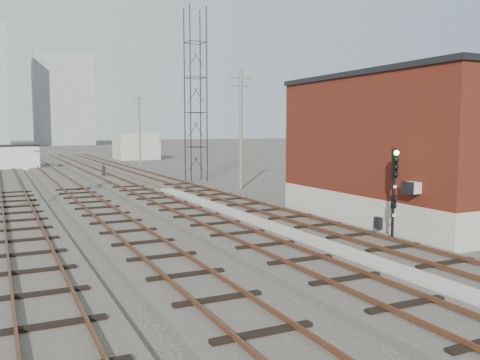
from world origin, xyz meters
TOP-DOWN VIEW (x-y plane):
  - ground at (0.00, 60.00)m, footprint 320.00×320.00m
  - track_right at (2.50, 39.00)m, footprint 3.20×90.00m
  - track_mid_right at (-1.50, 39.00)m, footprint 3.20×90.00m
  - track_mid_left at (-5.50, 39.00)m, footprint 3.20×90.00m
  - track_left at (-9.50, 39.00)m, footprint 3.20×90.00m
  - platform_curb at (0.50, 14.00)m, footprint 0.90×28.00m
  - brick_building at (7.50, 12.00)m, footprint 6.54×12.20m
  - lattice_tower at (5.50, 35.00)m, footprint 1.60×1.60m
  - utility_pole_right_a at (6.50, 28.00)m, footprint 1.80×0.24m
  - utility_pole_right_b at (6.50, 58.00)m, footprint 1.80×0.24m
  - apartment_right at (8.00, 150.00)m, footprint 16.00×12.00m
  - shed_right at (9.00, 70.00)m, footprint 6.00×6.00m
  - signal_mast at (3.70, 8.35)m, footprint 0.40×0.41m
  - switch_stand at (-1.37, 41.18)m, footprint 0.34×0.34m
  - site_trailer at (-9.36, 55.50)m, footprint 7.18×4.40m

SIDE VIEW (x-z plane):
  - ground at x=0.00m, z-range 0.00..0.00m
  - track_right at x=2.50m, z-range -0.09..0.30m
  - track_mid_right at x=-1.50m, z-range -0.09..0.30m
  - track_mid_left at x=-5.50m, z-range -0.09..0.30m
  - track_left at x=-9.50m, z-range -0.09..0.30m
  - platform_curb at x=0.50m, z-range 0.00..0.26m
  - switch_stand at x=-1.37m, z-range -0.04..1.26m
  - site_trailer at x=-9.36m, z-range 0.01..2.83m
  - shed_right at x=9.00m, z-range 0.00..4.00m
  - signal_mast at x=3.70m, z-range 0.30..4.12m
  - brick_building at x=7.50m, z-range 0.02..7.24m
  - utility_pole_right_a at x=6.50m, z-range 0.30..9.30m
  - utility_pole_right_b at x=6.50m, z-range 0.30..9.30m
  - lattice_tower at x=5.50m, z-range 0.00..15.00m
  - apartment_right at x=8.00m, z-range 0.00..26.00m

